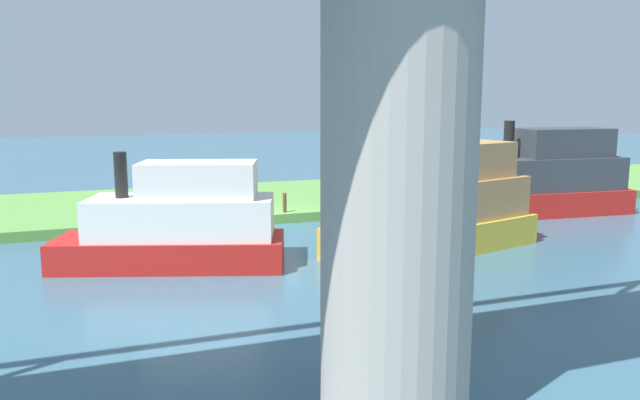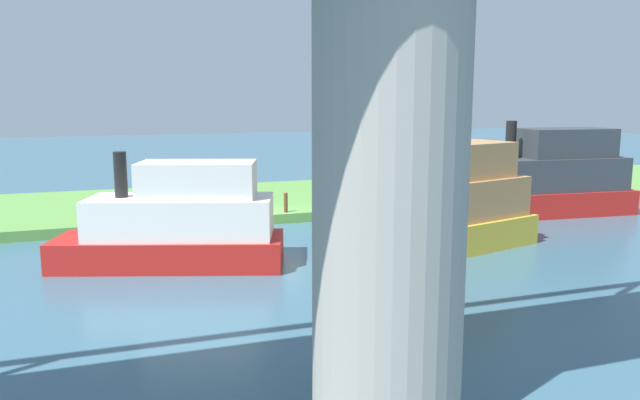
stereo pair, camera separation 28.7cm
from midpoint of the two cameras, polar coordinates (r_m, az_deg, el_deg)
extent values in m
plane|color=#386075|center=(31.65, -4.20, -2.23)|extent=(160.00, 160.00, 0.00)
cube|color=#5B9342|center=(37.31, -6.72, -0.09)|extent=(80.00, 12.00, 0.50)
cylinder|color=#9E998E|center=(11.73, 6.44, 1.27)|extent=(2.91, 2.91, 9.45)
cylinder|color=#2D334C|center=(35.76, 3.28, 0.39)|extent=(0.29, 0.29, 0.55)
cylinder|color=blue|center=(35.68, 3.29, 1.31)|extent=(0.47, 0.47, 0.60)
sphere|color=tan|center=(35.62, 3.30, 1.98)|extent=(0.24, 0.24, 0.24)
cylinder|color=brown|center=(32.05, -3.52, -0.24)|extent=(0.20, 0.20, 1.01)
cube|color=red|center=(24.44, -13.87, -4.61)|extent=(9.01, 5.39, 1.14)
cube|color=white|center=(24.06, -12.88, -1.54)|extent=(7.30, 4.58, 1.52)
cube|color=white|center=(23.72, -11.43, 1.84)|extent=(4.74, 3.40, 1.33)
cylinder|color=black|center=(24.34, -18.08, 2.20)|extent=(0.47, 0.47, 1.71)
cube|color=#D84C2D|center=(24.81, -19.12, -2.29)|extent=(1.98, 2.10, 0.85)
cube|color=gold|center=(26.42, 10.00, -3.27)|extent=(10.12, 5.61, 1.28)
cube|color=#B27F4C|center=(26.51, 10.91, 0.04)|extent=(8.18, 4.79, 1.71)
cube|color=#B27F4C|center=(26.84, 12.12, 3.57)|extent=(5.28, 3.61, 1.50)
cylinder|color=black|center=(24.57, 7.04, 3.69)|extent=(0.53, 0.53, 1.92)
cube|color=#D84C2D|center=(24.47, 5.83, -1.50)|extent=(2.15, 2.30, 0.96)
cube|color=red|center=(36.38, 19.09, -0.13)|extent=(10.27, 4.16, 1.34)
cube|color=#33383D|center=(36.48, 19.94, 2.32)|extent=(8.24, 3.66, 1.78)
cube|color=#33383D|center=(36.78, 21.09, 4.93)|extent=(5.21, 2.95, 1.56)
cylinder|color=black|center=(34.90, 16.66, 5.32)|extent=(0.56, 0.56, 2.00)
cube|color=#D84C2D|center=(34.77, 15.55, 1.58)|extent=(1.94, 2.15, 1.00)
camera|label=1|loc=(0.14, -90.31, -0.05)|focal=34.98mm
camera|label=2|loc=(0.14, 89.69, 0.05)|focal=34.98mm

